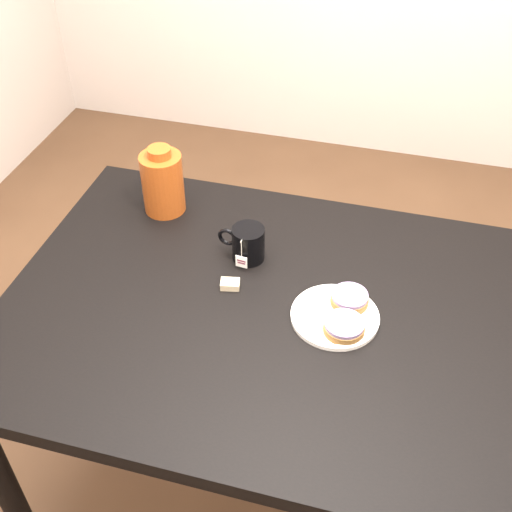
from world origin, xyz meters
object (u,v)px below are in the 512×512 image
Objects in this scene: mug at (247,243)px; teabag_pouch at (230,284)px; plate at (335,316)px; bagel_front at (344,327)px; table at (302,338)px; bagel_package at (163,182)px; bagel_back at (350,298)px.

mug is 2.81× the size of teabag_pouch.
mug is (-0.25, 0.15, 0.04)m from plate.
plate is at bearing -25.32° from mug.
mug is at bearing 144.79° from bagel_front.
mug is (-0.18, 0.16, 0.13)m from table.
table is 0.12m from plate.
bagel_back is at bearing -23.87° from bagel_package.
bagel_package is (-0.55, 0.33, 0.06)m from bagel_front.
table is 0.15m from bagel_back.
bagel_back is 0.09m from bagel_front.
bagel_back is 0.29m from mug.
teabag_pouch is at bearing -89.57° from mug.
bagel_back is at bearing 28.72° from table.
bagel_back reaches higher than table.
plate reaches higher than table.
plate is at bearing -28.93° from bagel_package.
bagel_front reaches higher than table.
bagel_back is 2.04× the size of teabag_pouch.
bagel_package is at bearing 159.21° from mug.
table is at bearing -33.18° from bagel_package.
mug reaches higher than bagel_front.
bagel_back is at bearing 91.25° from bagel_front.
bagel_front is at bearing -15.40° from teabag_pouch.
bagel_package reaches higher than plate.
table is at bearing -12.51° from teabag_pouch.
bagel_package reaches higher than mug.
bagel_back is 0.60m from bagel_package.
mug is (-0.27, 0.10, 0.02)m from bagel_back.
bagel_front is 0.85× the size of mug.
plate is at bearing -7.81° from teabag_pouch.
teabag_pouch is (-0.01, -0.11, -0.04)m from mug.
plate is (0.07, 0.01, 0.09)m from table.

